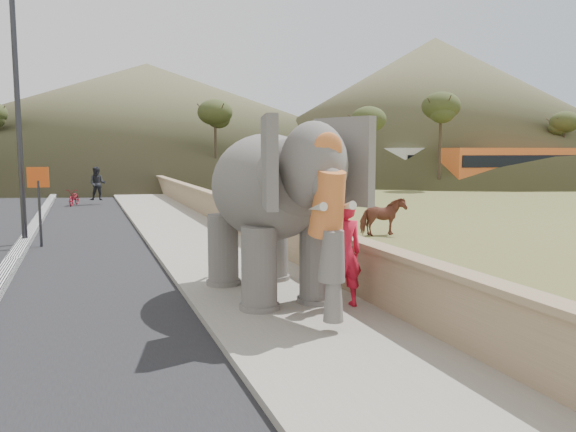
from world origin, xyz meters
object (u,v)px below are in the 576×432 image
object	(u,v)px
elephant_and_man	(268,211)
motorcyclist	(87,190)
lamppost	(28,83)
cow	(383,217)

from	to	relation	value
elephant_and_man	motorcyclist	distance (m)	21.53
lamppost	elephant_and_man	world-z (taller)	lamppost
lamppost	motorcyclist	xyz separation A→B (m)	(1.62, 12.66, -4.04)
lamppost	elephant_and_man	xyz separation A→B (m)	(4.71, -8.63, -3.13)
cow	elephant_and_man	world-z (taller)	elephant_and_man
lamppost	motorcyclist	distance (m)	13.38
cow	motorcyclist	xyz separation A→B (m)	(-9.32, 14.72, 0.18)
lamppost	cow	xyz separation A→B (m)	(10.95, -2.06, -4.22)
cow	elephant_and_man	distance (m)	9.13
lamppost	motorcyclist	world-z (taller)	lamppost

